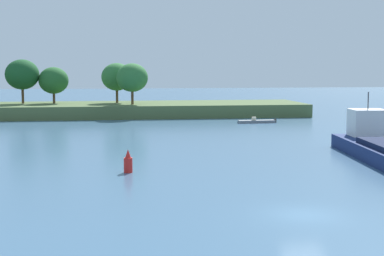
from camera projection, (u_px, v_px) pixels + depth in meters
ground_plane at (304, 215)px, 33.70m from camera, size 400.00×400.00×0.00m
treeline_island at (94, 102)px, 101.00m from camera, size 67.18×15.82×9.82m
fishing_skiff at (257, 121)px, 88.78m from camera, size 6.00×1.58×0.93m
channel_buoy_red at (128, 163)px, 47.10m from camera, size 0.70×0.70×1.90m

